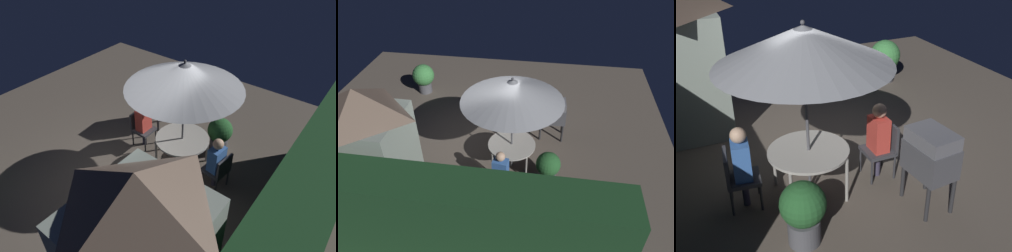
{
  "view_description": "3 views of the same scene",
  "coord_description": "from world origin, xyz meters",
  "views": [
    {
      "loc": [
        3.31,
        3.71,
        5.07
      ],
      "look_at": [
        -0.9,
        0.51,
        1.08
      ],
      "focal_mm": 33.14,
      "sensor_mm": 36.0,
      "label": 1
    },
    {
      "loc": [
        -1.87,
        6.94,
        5.98
      ],
      "look_at": [
        -0.89,
        0.45,
        1.05
      ],
      "focal_mm": 34.79,
      "sensor_mm": 36.0,
      "label": 2
    },
    {
      "loc": [
        -5.86,
        2.43,
        3.82
      ],
      "look_at": [
        -0.78,
        0.07,
        0.84
      ],
      "focal_mm": 43.83,
      "sensor_mm": 36.0,
      "label": 3
    }
  ],
  "objects": [
    {
      "name": "ground_plane",
      "position": [
        0.0,
        0.0,
        0.0
      ],
      "size": [
        11.0,
        11.0,
        0.0
      ],
      "primitive_type": "plane",
      "color": "brown"
    },
    {
      "name": "hedge_backdrop",
      "position": [
        0.0,
        3.5,
        1.06
      ],
      "size": [
        6.91,
        0.85,
        2.11
      ],
      "color": "#193D1E",
      "rests_on": "ground"
    },
    {
      "name": "patio_table",
      "position": [
        -1.08,
        0.77,
        0.69
      ],
      "size": [
        1.19,
        1.19,
        0.75
      ],
      "color": "#B2ADA3",
      "rests_on": "ground"
    },
    {
      "name": "patio_umbrella",
      "position": [
        -1.08,
        0.77,
        2.29
      ],
      "size": [
        2.37,
        2.37,
        2.61
      ],
      "color": "#4C4C51",
      "rests_on": "ground"
    },
    {
      "name": "bbq_grill",
      "position": [
        -2.04,
        -0.65,
        0.85
      ],
      "size": [
        0.74,
        0.56,
        1.2
      ],
      "color": "#47474C",
      "rests_on": "ground"
    },
    {
      "name": "chair_near_shed",
      "position": [
        -1.09,
        -0.46,
        0.52
      ],
      "size": [
        0.47,
        0.47,
        0.9
      ],
      "color": "#38383D",
      "rests_on": "ground"
    },
    {
      "name": "chair_far_side",
      "position": [
        -0.94,
        1.79,
        0.52
      ],
      "size": [
        0.52,
        0.52,
        0.9
      ],
      "color": "#38383D",
      "rests_on": "ground"
    },
    {
      "name": "potted_plant_by_grill",
      "position": [
        -2.02,
        1.2,
        0.5
      ],
      "size": [
        0.59,
        0.59,
        0.9
      ],
      "color": "#4C4C51",
      "rests_on": "ground"
    },
    {
      "name": "person_in_red",
      "position": [
        -1.09,
        -0.37,
        0.78
      ],
      "size": [
        0.34,
        0.24,
        1.26
      ],
      "color": "#CC3D33",
      "rests_on": "ground"
    },
    {
      "name": "person_in_blue",
      "position": [
        -0.95,
        1.71,
        0.78
      ],
      "size": [
        0.37,
        0.28,
        1.26
      ],
      "color": "#3866B2",
      "rests_on": "ground"
    }
  ]
}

